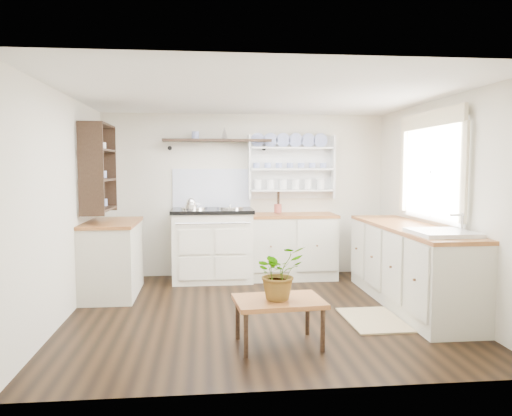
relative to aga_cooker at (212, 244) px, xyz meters
The scene contains 19 objects.
floor 1.72m from the aga_cooker, 73.02° to the right, with size 4.00×3.80×0.01m, color black.
wall_back 0.87m from the aga_cooker, 34.56° to the left, with size 4.00×0.02×2.30m, color beige.
wall_right 3.01m from the aga_cooker, 32.34° to the right, with size 0.02×3.80×2.30m, color beige.
wall_left 2.28m from the aga_cooker, 134.09° to the right, with size 0.02×3.80×2.30m, color beige.
ceiling 2.44m from the aga_cooker, 73.02° to the right, with size 4.00×3.80×0.01m, color white.
window 3.01m from the aga_cooker, 30.31° to the right, with size 0.08×1.55×1.22m.
aga_cooker is the anchor object (origin of this frame).
back_cabinets 1.08m from the aga_cooker, ahead, with size 1.27×0.63×0.90m.
right_cabinets 2.63m from the aga_cooker, 33.99° to the right, with size 0.62×2.43×0.90m.
belfast_sink 3.13m from the aga_cooker, 45.52° to the right, with size 0.55×0.60×0.45m.
left_cabinets 1.39m from the aga_cooker, 151.25° to the right, with size 0.62×1.13×0.90m.
plate_rack 1.57m from the aga_cooker, 14.58° to the left, with size 1.20×0.22×0.90m.
high_shelf 1.43m from the aga_cooker, 69.05° to the left, with size 1.50×0.29×0.16m.
left_shelving 1.84m from the aga_cooker, 153.79° to the right, with size 0.28×0.80×1.05m, color black.
kettle 0.61m from the aga_cooker, 156.85° to the right, with size 0.17×0.17×0.20m, color silver, non-canonical shape.
utensil_crock 1.04m from the aga_cooker, ahead, with size 0.11×0.11×0.12m, color #9E463A.
center_table 2.64m from the aga_cooker, 78.39° to the right, with size 0.80×0.60×0.41m.
potted_plant 2.64m from the aga_cooker, 78.39° to the right, with size 0.42×0.37×0.47m, color #3F7233.
floor_rug 2.60m from the aga_cooker, 51.42° to the right, with size 0.55×0.85×0.02m, color #8C6E51.
Camera 1 is at (-0.58, -5.22, 1.56)m, focal length 35.00 mm.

